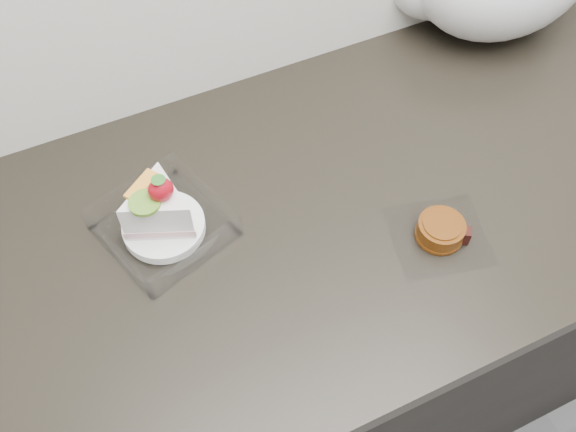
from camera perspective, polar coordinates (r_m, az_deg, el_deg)
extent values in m
cube|color=black|center=(1.42, 6.49, -8.61)|extent=(2.00, 0.60, 0.86)
cube|color=black|center=(1.04, 8.78, 2.43)|extent=(2.04, 0.64, 0.04)
cube|color=white|center=(0.97, -10.87, -1.27)|extent=(0.21, 0.21, 0.00)
cylinder|color=white|center=(0.97, -10.97, -0.93)|extent=(0.12, 0.12, 0.02)
ellipsoid|color=red|center=(0.88, -11.24, 2.31)|extent=(0.04, 0.03, 0.04)
cone|color=#2D7223|center=(0.87, -11.42, 3.02)|extent=(0.02, 0.02, 0.01)
cylinder|color=#75AC32|center=(0.89, -12.63, 1.15)|extent=(0.04, 0.04, 0.01)
cube|color=orange|center=(0.91, -12.88, 2.67)|extent=(0.06, 0.05, 0.01)
cube|color=white|center=(0.98, 13.23, -1.73)|extent=(0.17, 0.16, 0.00)
cylinder|color=#68350C|center=(0.97, 13.40, -1.23)|extent=(0.07, 0.07, 0.03)
cylinder|color=#68350C|center=(0.98, 13.28, -1.60)|extent=(0.08, 0.08, 0.01)
cylinder|color=#68350C|center=(0.95, 13.59, -0.69)|extent=(0.06, 0.06, 0.00)
cube|color=black|center=(0.97, 15.30, -1.66)|extent=(0.03, 0.03, 0.03)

